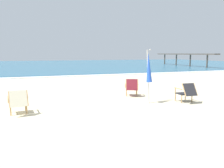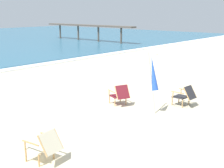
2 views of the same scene
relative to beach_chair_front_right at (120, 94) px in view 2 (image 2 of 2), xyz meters
The scene contains 6 objects.
ground_plane 1.73m from the beach_chair_front_right, 161.98° to the right, with size 80.00×80.00×0.00m, color beige.
beach_chair_front_right is the anchor object (origin of this frame).
beach_chair_far_center 2.40m from the beach_chair_front_right, 51.46° to the right, with size 0.62×0.80×0.78m.
beach_chair_back_right 4.87m from the beach_chair_front_right, 161.62° to the right, with size 0.66×0.83×0.77m.
umbrella_furled_blue 1.69m from the beach_chair_front_right, 87.15° to the right, with size 0.32×0.55×2.09m.
pier_distant 24.89m from the beach_chair_front_right, 47.68° to the left, with size 0.90×12.97×1.91m.
Camera 2 is at (-7.07, -6.55, 3.44)m, focal length 50.00 mm.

